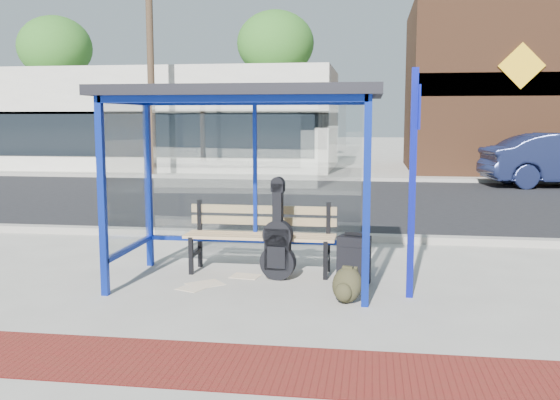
% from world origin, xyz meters
% --- Properties ---
extents(ground, '(120.00, 120.00, 0.00)m').
position_xyz_m(ground, '(0.00, 0.00, 0.00)').
color(ground, '#B2ADA0').
rests_on(ground, ground).
extents(brick_paver_strip, '(60.00, 1.00, 0.01)m').
position_xyz_m(brick_paver_strip, '(0.00, -2.60, 0.01)').
color(brick_paver_strip, maroon).
rests_on(brick_paver_strip, ground).
extents(curb_near, '(60.00, 0.25, 0.12)m').
position_xyz_m(curb_near, '(0.00, 2.90, 0.06)').
color(curb_near, gray).
rests_on(curb_near, ground).
extents(street_asphalt, '(60.00, 10.00, 0.00)m').
position_xyz_m(street_asphalt, '(0.00, 8.00, 0.00)').
color(street_asphalt, black).
rests_on(street_asphalt, ground).
extents(curb_far, '(60.00, 0.25, 0.12)m').
position_xyz_m(curb_far, '(0.00, 13.10, 0.06)').
color(curb_far, gray).
rests_on(curb_far, ground).
extents(far_sidewalk, '(60.00, 4.00, 0.01)m').
position_xyz_m(far_sidewalk, '(0.00, 15.00, 0.00)').
color(far_sidewalk, '#B2ADA0').
rests_on(far_sidewalk, ground).
extents(bus_shelter, '(3.30, 1.80, 2.42)m').
position_xyz_m(bus_shelter, '(0.00, 0.07, 2.07)').
color(bus_shelter, '#0D2597').
rests_on(bus_shelter, ground).
extents(storefront_white, '(18.00, 6.04, 4.00)m').
position_xyz_m(storefront_white, '(-9.00, 17.99, 2.00)').
color(storefront_white, silver).
rests_on(storefront_white, ground).
extents(storefront_brown, '(10.00, 7.08, 6.40)m').
position_xyz_m(storefront_brown, '(8.00, 18.49, 3.20)').
color(storefront_brown, '#59331E').
rests_on(storefront_brown, ground).
extents(tree_left, '(3.60, 3.60, 7.03)m').
position_xyz_m(tree_left, '(-14.00, 22.00, 5.45)').
color(tree_left, '#4C3826').
rests_on(tree_left, ground).
extents(tree_mid, '(3.60, 3.60, 7.03)m').
position_xyz_m(tree_mid, '(-3.00, 22.00, 5.45)').
color(tree_mid, '#4C3826').
rests_on(tree_mid, ground).
extents(utility_pole_west, '(1.60, 0.24, 8.00)m').
position_xyz_m(utility_pole_west, '(-6.00, 13.40, 4.11)').
color(utility_pole_west, '#4C3826').
rests_on(utility_pole_west, ground).
extents(bench, '(2.00, 0.50, 0.94)m').
position_xyz_m(bench, '(0.10, 0.62, 0.53)').
color(bench, black).
rests_on(bench, ground).
extents(guitar_bag, '(0.47, 0.19, 1.24)m').
position_xyz_m(guitar_bag, '(0.38, 0.24, 0.45)').
color(guitar_bag, black).
rests_on(guitar_bag, ground).
extents(suitcase, '(0.43, 0.33, 0.66)m').
position_xyz_m(suitcase, '(1.35, 0.15, 0.31)').
color(suitcase, black).
rests_on(suitcase, ground).
extents(backpack, '(0.40, 0.38, 0.41)m').
position_xyz_m(backpack, '(1.29, -0.65, 0.19)').
color(backpack, '#2B2918').
rests_on(backpack, ground).
extents(sign_post, '(0.10, 0.33, 2.60)m').
position_xyz_m(sign_post, '(2.01, -0.32, 1.46)').
color(sign_post, '#0E179C').
rests_on(sign_post, ground).
extents(newspaper_a, '(0.42, 0.47, 0.01)m').
position_xyz_m(newspaper_a, '(-0.57, -0.29, 0.00)').
color(newspaper_a, white).
rests_on(newspaper_a, ground).
extents(newspaper_b, '(0.53, 0.52, 0.01)m').
position_xyz_m(newspaper_b, '(-0.47, -0.13, 0.00)').
color(newspaper_b, white).
rests_on(newspaper_b, ground).
extents(newspaper_c, '(0.41, 0.34, 0.01)m').
position_xyz_m(newspaper_c, '(-0.06, 0.33, 0.00)').
color(newspaper_c, white).
rests_on(newspaper_c, ground).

